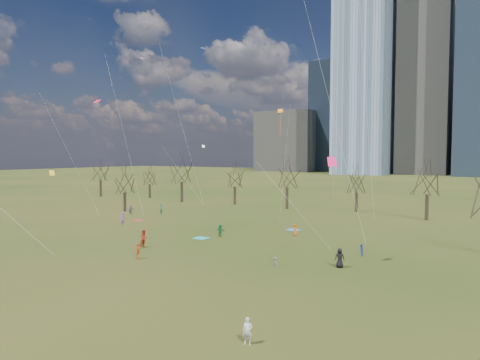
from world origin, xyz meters
The scene contains 18 objects.
ground centered at (0.00, 0.00, 0.00)m, with size 500.00×500.00×0.00m, color black.
downtown_skyline centered at (-2.43, 210.64, 39.01)m, with size 212.50×78.00×118.00m.
bare_tree_row centered at (-0.09, 37.22, 6.12)m, with size 113.04×29.80×9.50m.
blanket_teal centered at (-3.96, 9.49, 0.01)m, with size 1.60×1.50×0.03m, color teal.
blanket_navy centered at (3.18, 20.47, 0.01)m, with size 1.60×1.50×0.03m, color #276DB8.
blanket_crimson centered at (-20.40, 15.73, 0.01)m, with size 1.60×1.50×0.03m, color #B2232B.
person_1 centered at (15.37, -12.32, 0.72)m, with size 0.52×0.34×1.43m, color silver.
person_2 centered at (-6.04, 2.09, 0.98)m, with size 0.95×0.74×1.96m, color #A42917.
person_3 centered at (9.75, 2.04, 0.50)m, with size 0.64×0.37×1.00m, color #5A5A5E.
person_4 centered at (-3.01, -1.87, 0.74)m, with size 0.87×0.36×1.48m, color #F15A1A.
person_5 centered at (-2.53, 11.54, 0.75)m, with size 1.39×0.44×1.50m, color #1A763E.
person_6 centered at (14.59, 5.10, 0.87)m, with size 0.85×0.56×1.75m, color black.
person_7 centered at (-19.17, 11.27, 0.94)m, with size 0.68×0.45×1.87m, color #9C53A7.
person_8 centered at (14.97, 10.48, 0.58)m, with size 0.56×0.44×1.16m, color #2540A0.
person_11 centered at (-26.08, 19.53, 0.83)m, with size 1.54×0.49×1.66m, color slate.
person_12 centered at (5.04, 16.84, 0.74)m, with size 0.72×0.47×1.47m, color #D95E18.
person_13 centered at (-22.00, 22.58, 0.87)m, with size 0.64×0.42×1.75m, color #19724E.
kites_airborne centered at (4.57, 16.19, 14.20)m, with size 63.97×44.03×35.41m.
Camera 1 is at (26.55, -31.34, 10.02)m, focal length 32.00 mm.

